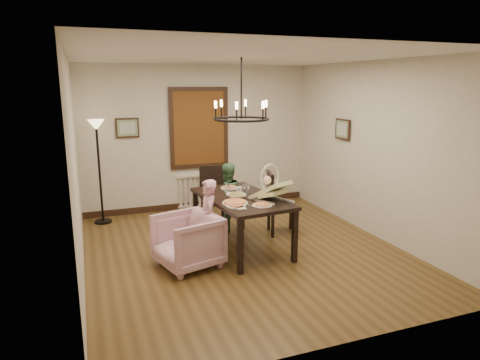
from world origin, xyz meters
TOP-DOWN VIEW (x-y plane):
  - room_shell at (0.00, 0.37)m, footprint 4.51×5.00m
  - dining_table at (0.00, 0.14)m, footprint 1.16×1.82m
  - chair_far at (-0.04, 1.39)m, footprint 0.50×0.50m
  - chair_right at (0.87, 0.52)m, footprint 0.57×0.57m
  - armchair at (-0.91, -0.22)m, footprint 0.98×0.96m
  - elderly_woman at (-0.57, -0.07)m, footprint 0.28×0.38m
  - seated_man at (0.06, 0.97)m, footprint 0.53×0.45m
  - baby_bouncer at (0.32, -0.22)m, footprint 0.59×0.67m
  - salad_bowl at (-0.10, 0.08)m, footprint 0.33×0.33m
  - pizza_platter at (-0.21, -0.19)m, footprint 0.36×0.36m
  - drinking_glass at (0.16, 0.30)m, footprint 0.07×0.07m
  - window_blinds at (0.00, 2.46)m, footprint 1.00×0.03m
  - radiator at (0.00, 2.48)m, footprint 0.92×0.12m
  - picture_back at (-1.35, 2.47)m, footprint 0.42×0.03m
  - picture_right at (2.21, 0.90)m, footprint 0.03×0.42m
  - floor_lamp at (-1.90, 2.15)m, footprint 0.30×0.30m
  - chandelier at (0.00, 0.14)m, footprint 0.80×0.80m

SIDE VIEW (x-z plane):
  - radiator at x=0.00m, z-range 0.04..0.66m
  - armchair at x=-0.91m, z-range 0.00..0.72m
  - elderly_woman at x=-0.57m, z-range 0.00..0.96m
  - seated_man at x=0.06m, z-range 0.00..0.96m
  - chair_far at x=-0.04m, z-range 0.00..1.03m
  - chair_right at x=0.87m, z-range 0.00..1.06m
  - dining_table at x=0.00m, z-range 0.32..1.12m
  - pizza_platter at x=-0.21m, z-range 0.81..0.85m
  - salad_bowl at x=-0.10m, z-range 0.81..0.89m
  - drinking_glass at x=0.16m, z-range 0.81..0.95m
  - floor_lamp at x=-1.90m, z-range 0.00..1.80m
  - baby_bouncer at x=0.32m, z-range 0.81..1.17m
  - room_shell at x=0.00m, z-range -0.01..2.80m
  - window_blinds at x=0.00m, z-range 0.90..2.30m
  - picture_back at x=-1.35m, z-range 1.47..1.83m
  - picture_right at x=2.21m, z-range 1.47..1.83m
  - chandelier at x=0.00m, z-range 1.93..1.97m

